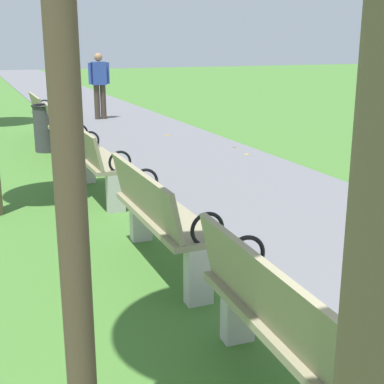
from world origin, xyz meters
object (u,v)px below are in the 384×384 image
at_px(park_bench_5, 64,133).
at_px(pedestrian_walking, 99,82).
at_px(park_bench_2, 290,329).
at_px(park_bench_6, 45,115).
at_px(park_bench_4, 95,159).
at_px(park_bench_3, 160,215).
at_px(trash_bin, 46,128).

xyz_separation_m(park_bench_5, pedestrian_walking, (1.69, 4.72, 0.44)).
distance_m(park_bench_2, park_bench_6, 9.12).
xyz_separation_m(park_bench_4, park_bench_5, (0.00, 2.26, 0.00)).
bearing_deg(park_bench_3, park_bench_4, 90.00).
distance_m(park_bench_5, trash_bin, 1.04).
bearing_deg(trash_bin, park_bench_4, -87.44).
relative_size(park_bench_5, pedestrian_walking, 0.99).
relative_size(park_bench_3, park_bench_6, 1.00).
height_order(park_bench_5, trash_bin, park_bench_5).
distance_m(park_bench_6, trash_bin, 1.28).
bearing_deg(park_bench_6, park_bench_5, -90.00).
bearing_deg(park_bench_5, park_bench_4, -90.00).
xyz_separation_m(park_bench_2, trash_bin, (-0.15, 7.85, -0.06)).
bearing_deg(trash_bin, park_bench_6, 83.36).
distance_m(pedestrian_walking, trash_bin, 4.15).
xyz_separation_m(park_bench_2, park_bench_4, (-0.00, 4.56, 0.00)).
xyz_separation_m(park_bench_2, park_bench_5, (-0.00, 6.82, 0.00)).
distance_m(park_bench_6, pedestrian_walking, 2.99).
xyz_separation_m(park_bench_4, park_bench_6, (-0.00, 4.56, 0.00)).
bearing_deg(park_bench_4, trash_bin, 92.56).
height_order(park_bench_3, park_bench_6, same).
xyz_separation_m(park_bench_5, park_bench_6, (-0.00, 2.30, 0.00)).
height_order(park_bench_5, pedestrian_walking, pedestrian_walking).
height_order(park_bench_2, park_bench_4, same).
height_order(park_bench_3, park_bench_4, same).
distance_m(park_bench_3, park_bench_5, 4.75).
bearing_deg(pedestrian_walking, park_bench_6, -124.91).
distance_m(park_bench_5, park_bench_6, 2.30).
distance_m(park_bench_2, park_bench_3, 2.07).
bearing_deg(park_bench_3, park_bench_6, 90.00).
relative_size(park_bench_5, trash_bin, 1.92).
bearing_deg(park_bench_3, trash_bin, 91.46).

